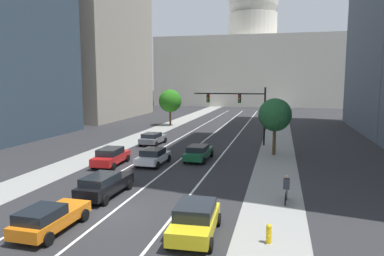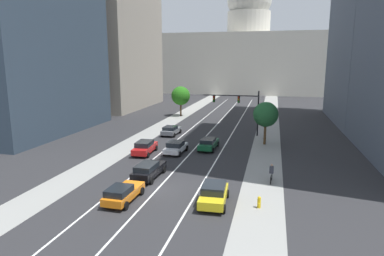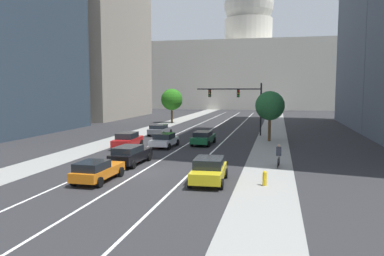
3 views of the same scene
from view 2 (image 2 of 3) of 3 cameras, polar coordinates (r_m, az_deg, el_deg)
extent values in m
plane|color=#2B2B2D|center=(67.51, 5.47, 1.98)|extent=(400.00, 400.00, 0.00)
cube|color=gray|center=(64.50, -2.84, 1.59)|extent=(3.56, 130.00, 0.01)
cube|color=gray|center=(61.95, 12.79, 0.92)|extent=(3.56, 130.00, 0.01)
cube|color=white|center=(53.66, -0.47, -0.36)|extent=(0.16, 90.00, 0.01)
cube|color=white|center=(52.94, 3.16, -0.53)|extent=(0.16, 90.00, 0.01)
cube|color=white|center=(52.45, 6.87, -0.71)|extent=(0.16, 90.00, 0.01)
cube|color=#334251|center=(58.37, -27.49, 13.63)|extent=(17.13, 24.53, 28.95)
cube|color=#9E9384|center=(83.55, -13.78, 16.93)|extent=(16.73, 26.06, 39.11)
cube|color=beige|center=(120.79, 9.29, 10.62)|extent=(54.42, 24.03, 19.68)
cylinder|color=beige|center=(121.44, 9.50, 16.99)|extent=(14.34, 14.34, 7.30)
cube|color=yellow|center=(26.45, 3.66, -11.31)|extent=(2.07, 4.37, 0.65)
cube|color=black|center=(26.30, 3.71, -9.98)|extent=(1.83, 2.41, 0.59)
cylinder|color=black|center=(28.02, 2.11, -10.68)|extent=(0.25, 0.65, 0.64)
cylinder|color=black|center=(27.83, 5.98, -10.90)|extent=(0.25, 0.65, 0.64)
cylinder|color=black|center=(25.37, 1.08, -13.10)|extent=(0.25, 0.65, 0.64)
cylinder|color=black|center=(25.16, 5.39, -13.37)|extent=(0.25, 0.65, 0.64)
cube|color=red|center=(40.41, -7.91, -3.40)|extent=(1.98, 4.78, 0.65)
cube|color=black|center=(40.12, -8.01, -2.62)|extent=(1.74, 2.52, 0.57)
cylinder|color=black|center=(42.24, -8.34, -3.23)|extent=(0.25, 0.65, 0.64)
cylinder|color=black|center=(41.70, -6.05, -3.36)|extent=(0.25, 0.65, 0.64)
cylinder|color=black|center=(39.34, -9.86, -4.36)|extent=(0.25, 0.65, 0.64)
cylinder|color=black|center=(38.76, -7.42, -4.52)|extent=(0.25, 0.65, 0.64)
cube|color=#14512D|center=(42.11, 2.81, -2.74)|extent=(1.87, 4.75, 0.62)
cube|color=black|center=(41.68, 2.72, -2.11)|extent=(1.66, 2.45, 0.48)
cylinder|color=black|center=(43.88, 2.14, -2.57)|extent=(0.24, 0.65, 0.64)
cylinder|color=black|center=(43.54, 4.37, -2.71)|extent=(0.24, 0.65, 0.64)
cylinder|color=black|center=(40.87, 1.13, -3.60)|extent=(0.24, 0.65, 0.64)
cylinder|color=black|center=(40.50, 3.52, -3.76)|extent=(0.24, 0.65, 0.64)
cube|color=slate|center=(50.20, -3.50, -0.48)|extent=(2.00, 4.34, 0.59)
cube|color=black|center=(49.65, -3.69, 0.00)|extent=(1.78, 2.26, 0.46)
cylinder|color=black|center=(51.91, -3.94, -0.43)|extent=(0.24, 0.65, 0.64)
cylinder|color=black|center=(51.33, -1.99, -0.54)|extent=(0.24, 0.65, 0.64)
cylinder|color=black|center=(49.23, -5.07, -1.09)|extent=(0.24, 0.65, 0.64)
cylinder|color=black|center=(48.62, -3.02, -1.22)|extent=(0.24, 0.65, 0.64)
cube|color=silver|center=(40.38, -2.74, -3.39)|extent=(1.97, 4.30, 0.56)
cube|color=black|center=(40.14, -2.79, -2.67)|extent=(1.76, 2.12, 0.54)
cylinder|color=black|center=(42.06, -3.34, -3.19)|extent=(0.24, 0.65, 0.64)
cylinder|color=black|center=(41.52, -0.91, -3.36)|extent=(0.24, 0.65, 0.64)
cylinder|color=black|center=(39.42, -4.67, -4.20)|extent=(0.24, 0.65, 0.64)
cylinder|color=black|center=(38.85, -2.08, -4.40)|extent=(0.24, 0.65, 0.64)
cube|color=black|center=(32.25, -7.20, -7.12)|extent=(1.88, 4.85, 0.70)
cube|color=black|center=(31.55, -7.65, -6.44)|extent=(1.67, 2.61, 0.48)
cylinder|color=black|center=(34.11, -7.47, -6.72)|extent=(0.24, 0.65, 0.64)
cylinder|color=black|center=(33.50, -4.74, -7.00)|extent=(0.24, 0.65, 0.64)
cylinder|color=black|center=(31.30, -9.81, -8.46)|extent=(0.24, 0.65, 0.64)
cylinder|color=black|center=(30.63, -6.86, -8.81)|extent=(0.24, 0.65, 0.64)
cube|color=orange|center=(27.47, -11.35, -10.73)|extent=(1.81, 4.39, 0.57)
cube|color=black|center=(26.61, -12.17, -10.26)|extent=(1.62, 2.13, 0.50)
cylinder|color=black|center=(29.16, -11.57, -10.02)|extent=(0.23, 0.64, 0.64)
cylinder|color=black|center=(28.48, -8.44, -10.44)|extent=(0.23, 0.64, 0.64)
cylinder|color=black|center=(26.75, -14.43, -12.15)|extent=(0.23, 0.64, 0.64)
cylinder|color=black|center=(26.00, -11.06, -12.69)|extent=(0.23, 0.64, 0.64)
cylinder|color=black|center=(49.97, 11.02, 2.38)|extent=(0.20, 0.20, 6.55)
cylinder|color=black|center=(49.98, 6.48, 5.45)|extent=(8.08, 0.14, 0.14)
cube|color=black|center=(49.91, 7.85, 4.77)|extent=(0.32, 0.28, 0.96)
sphere|color=red|center=(49.73, 7.84, 5.10)|extent=(0.20, 0.20, 0.20)
sphere|color=orange|center=(49.76, 7.83, 4.76)|extent=(0.20, 0.20, 0.20)
sphere|color=green|center=(49.79, 7.82, 4.41)|extent=(0.20, 0.20, 0.20)
cube|color=black|center=(50.39, 3.72, 4.92)|extent=(0.32, 0.28, 0.96)
sphere|color=red|center=(50.22, 3.69, 5.24)|extent=(0.20, 0.20, 0.20)
sphere|color=orange|center=(50.25, 3.69, 4.90)|extent=(0.20, 0.20, 0.20)
sphere|color=green|center=(50.28, 3.69, 4.56)|extent=(0.20, 0.20, 0.20)
cylinder|color=yellow|center=(26.31, 11.20, -12.34)|extent=(0.26, 0.26, 0.70)
sphere|color=yellow|center=(26.14, 11.23, -11.47)|extent=(0.26, 0.26, 0.26)
cylinder|color=yellow|center=(26.15, 11.18, -12.40)|extent=(0.10, 0.12, 0.10)
cylinder|color=black|center=(31.27, 13.07, -8.59)|extent=(0.10, 0.66, 0.66)
cylinder|color=black|center=(32.25, 13.25, -7.98)|extent=(0.10, 0.66, 0.66)
cube|color=black|center=(31.68, 13.18, -7.91)|extent=(0.14, 1.00, 0.36)
cube|color=#262833|center=(31.44, 13.22, -6.85)|extent=(0.38, 0.31, 0.64)
sphere|color=tan|center=(31.38, 13.27, -6.06)|extent=(0.22, 0.22, 0.22)
cylinder|color=#51381E|center=(45.31, 12.15, -0.95)|extent=(0.32, 0.32, 2.85)
sphere|color=#235C2E|center=(44.86, 12.28, 2.25)|extent=(3.24, 3.24, 3.24)
cylinder|color=#51381E|center=(67.45, -1.90, 3.19)|extent=(0.32, 0.32, 2.74)
sphere|color=#287119|center=(67.14, -1.91, 5.44)|extent=(3.68, 3.68, 3.68)
camera|label=1|loc=(8.95, 10.51, -11.76)|focal=33.86mm
camera|label=3|loc=(5.09, 7.48, -65.77)|focal=35.73mm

